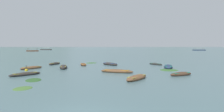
# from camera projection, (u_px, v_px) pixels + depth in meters

# --- Properties ---
(ground_plane) EXTENTS (6000.00, 6000.00, 0.00)m
(ground_plane) POSITION_uv_depth(u_px,v_px,m) (115.00, 47.00, 1506.27)
(ground_plane) COLOR slate
(mountain_1) EXTENTS (2157.18, 2157.18, 553.27)m
(mountain_1) POSITION_uv_depth(u_px,v_px,m) (22.00, 21.00, 2000.86)
(mountain_1) COLOR #56665B
(mountain_1) RESTS_ON ground
(mountain_2) EXTENTS (1550.14, 1550.14, 418.03)m
(mountain_2) POSITION_uv_depth(u_px,v_px,m) (91.00, 27.00, 1998.93)
(mountain_2) COLOR slate
(mountain_2) RESTS_ON ground
(mountain_3) EXTENTS (1134.97, 1134.97, 262.86)m
(mountain_3) POSITION_uv_depth(u_px,v_px,m) (164.00, 36.00, 2201.16)
(mountain_3) COLOR #56665B
(mountain_3) RESTS_ON ground
(rowboat_0) EXTENTS (2.51, 3.01, 0.42)m
(rowboat_0) POSITION_uv_depth(u_px,v_px,m) (156.00, 64.00, 34.91)
(rowboat_0) COLOR #2D2826
(rowboat_0) RESTS_ON ground
(rowboat_1) EXTENTS (2.89, 3.52, 0.51)m
(rowboat_1) POSITION_uv_depth(u_px,v_px,m) (31.00, 68.00, 28.58)
(rowboat_1) COLOR brown
(rowboat_1) RESTS_ON ground
(rowboat_2) EXTENTS (1.91, 3.62, 0.47)m
(rowboat_2) POSITION_uv_depth(u_px,v_px,m) (83.00, 64.00, 33.87)
(rowboat_2) COLOR brown
(rowboat_2) RESTS_ON ground
(rowboat_3) EXTENTS (3.28, 2.20, 0.53)m
(rowboat_3) POSITION_uv_depth(u_px,v_px,m) (181.00, 74.00, 22.00)
(rowboat_3) COLOR #4C3323
(rowboat_3) RESTS_ON ground
(rowboat_4) EXTENTS (3.12, 3.90, 0.58)m
(rowboat_4) POSITION_uv_depth(u_px,v_px,m) (137.00, 78.00, 19.40)
(rowboat_4) COLOR brown
(rowboat_4) RESTS_ON ground
(rowboat_5) EXTENTS (3.22, 3.50, 0.47)m
(rowboat_5) POSITION_uv_depth(u_px,v_px,m) (25.00, 74.00, 22.11)
(rowboat_5) COLOR #2D2826
(rowboat_5) RESTS_ON ground
(rowboat_6) EXTENTS (3.54, 3.82, 0.58)m
(rowboat_6) POSITION_uv_depth(u_px,v_px,m) (110.00, 64.00, 34.45)
(rowboat_6) COLOR #2D2826
(rowboat_6) RESTS_ON ground
(rowboat_7) EXTENTS (2.09, 4.16, 0.64)m
(rowboat_7) POSITION_uv_depth(u_px,v_px,m) (63.00, 67.00, 29.27)
(rowboat_7) COLOR #2D2826
(rowboat_7) RESTS_ON ground
(rowboat_8) EXTENTS (2.38, 4.56, 0.66)m
(rowboat_8) POSITION_uv_depth(u_px,v_px,m) (168.00, 67.00, 29.50)
(rowboat_8) COLOR navy
(rowboat_8) RESTS_ON ground
(rowboat_9) EXTENTS (4.61, 2.35, 0.54)m
(rowboat_9) POSITION_uv_depth(u_px,v_px,m) (117.00, 71.00, 24.56)
(rowboat_9) COLOR brown
(rowboat_9) RESTS_ON ground
(rowboat_10) EXTENTS (1.85, 3.47, 0.52)m
(rowboat_10) POSITION_uv_depth(u_px,v_px,m) (55.00, 64.00, 35.31)
(rowboat_10) COLOR #2D2826
(rowboat_10) RESTS_ON ground
(ferry_0) EXTENTS (10.03, 4.65, 2.54)m
(ferry_0) POSITION_uv_depth(u_px,v_px,m) (199.00, 50.00, 156.43)
(ferry_0) COLOR navy
(ferry_0) RESTS_ON ground
(ferry_1) EXTENTS (10.58, 4.58, 2.54)m
(ferry_1) POSITION_uv_depth(u_px,v_px,m) (46.00, 49.00, 179.36)
(ferry_1) COLOR #2D2826
(ferry_1) RESTS_ON ground
(ferry_2) EXTENTS (8.25, 5.29, 2.54)m
(ferry_2) POSITION_uv_depth(u_px,v_px,m) (33.00, 51.00, 128.59)
(ferry_2) COLOR brown
(ferry_2) RESTS_ON ground
(mooring_buoy) EXTENTS (0.41, 0.41, 0.89)m
(mooring_buoy) POSITION_uv_depth(u_px,v_px,m) (26.00, 70.00, 26.12)
(mooring_buoy) COLOR yellow
(mooring_buoy) RESTS_ON ground
(weed_patch_0) EXTENTS (2.40, 2.88, 0.14)m
(weed_patch_0) POSITION_uv_depth(u_px,v_px,m) (33.00, 80.00, 18.98)
(weed_patch_0) COLOR #2D5628
(weed_patch_0) RESTS_ON ground
(weed_patch_1) EXTENTS (2.91, 2.41, 0.14)m
(weed_patch_1) POSITION_uv_depth(u_px,v_px,m) (112.00, 70.00, 26.79)
(weed_patch_1) COLOR #38662D
(weed_patch_1) RESTS_ON ground
(weed_patch_2) EXTENTS (3.03, 3.13, 0.14)m
(weed_patch_2) POSITION_uv_depth(u_px,v_px,m) (91.00, 63.00, 38.55)
(weed_patch_2) COLOR #38662D
(weed_patch_2) RESTS_ON ground
(weed_patch_3) EXTENTS (1.49, 1.75, 0.14)m
(weed_patch_3) POSITION_uv_depth(u_px,v_px,m) (23.00, 88.00, 15.22)
(weed_patch_3) COLOR #477033
(weed_patch_3) RESTS_ON ground
(weed_patch_4) EXTENTS (3.54, 3.64, 0.14)m
(weed_patch_4) POSITION_uv_depth(u_px,v_px,m) (169.00, 70.00, 26.99)
(weed_patch_4) COLOR #38662D
(weed_patch_4) RESTS_ON ground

